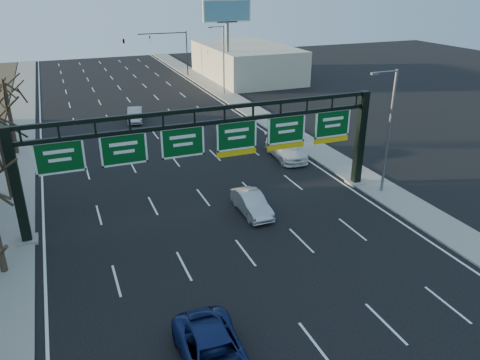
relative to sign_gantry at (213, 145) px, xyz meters
name	(u,v)px	position (x,y,z in m)	size (l,w,h in m)	color
ground	(259,271)	(-0.16, -8.00, -4.63)	(160.00, 160.00, 0.00)	black
sidewalk_left	(15,173)	(-12.96, 12.00, -4.57)	(3.00, 120.00, 0.12)	gray
sidewalk_right	(295,136)	(12.64, 12.00, -4.57)	(3.00, 120.00, 0.12)	gray
lane_markings	(169,153)	(-0.16, 12.00, -4.62)	(21.60, 120.00, 0.01)	white
sign_gantry	(213,145)	(0.00, 0.00, 0.00)	(24.60, 1.20, 7.20)	black
building_right_distant	(246,62)	(19.84, 42.00, -2.13)	(12.00, 20.00, 5.00)	#B9B29A
tree_far	(1,70)	(-12.96, 17.00, 2.86)	(3.60, 3.60, 8.86)	#2E2319
streetlight_near	(388,126)	(12.31, -2.00, 0.45)	(2.15, 0.22, 9.00)	slate
streetlight_far	(223,57)	(12.31, 32.00, 0.45)	(2.15, 0.22, 9.00)	slate
billboard_right	(227,22)	(14.84, 36.98, 4.43)	(7.00, 0.50, 12.00)	slate
traffic_signal_mast	(148,43)	(5.53, 47.00, 0.87)	(10.16, 0.54, 7.00)	black
car_blue_suv	(215,356)	(-4.68, -13.74, -3.86)	(2.54, 5.51, 1.53)	navy
car_silver_sedan	(252,203)	(2.13, -1.56, -3.91)	(1.51, 4.34, 1.43)	#ABABB0
car_white_wagon	(286,149)	(9.15, 7.16, -3.80)	(2.31, 5.68, 1.65)	white
car_grey_far	(234,135)	(6.33, 12.49, -3.84)	(1.86, 4.62, 1.57)	#3E4043
car_silver_distant	(135,115)	(-1.11, 23.62, -3.90)	(1.55, 4.44, 1.46)	#A4A4A9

